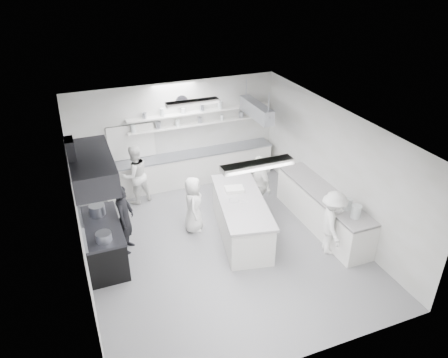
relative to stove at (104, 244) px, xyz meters
name	(u,v)px	position (x,y,z in m)	size (l,w,h in m)	color
floor	(220,244)	(2.60, -0.40, -0.46)	(6.00, 7.00, 0.02)	gray
ceiling	(219,125)	(2.60, -0.40, 2.56)	(6.00, 7.00, 0.02)	white
wall_back	(176,133)	(2.60, 3.10, 1.05)	(6.00, 0.04, 3.00)	silver
wall_front	(302,294)	(2.60, -3.90, 1.05)	(6.00, 0.04, 3.00)	silver
wall_left	(79,217)	(-0.40, -0.40, 1.05)	(0.04, 7.00, 3.00)	silver
wall_right	(335,167)	(5.60, -0.40, 1.05)	(0.04, 7.00, 3.00)	silver
stove	(104,244)	(0.00, 0.00, 0.00)	(0.80, 1.80, 0.90)	black
exhaust_hood	(91,167)	(0.00, 0.00, 1.90)	(0.85, 2.00, 0.50)	#2C2C31
back_counter	(191,168)	(2.90, 2.80, 0.01)	(5.00, 0.60, 0.92)	silver
shelf_lower	(200,123)	(3.30, 2.97, 1.30)	(4.20, 0.26, 0.04)	silver
shelf_upper	(200,112)	(3.30, 2.97, 1.65)	(4.20, 0.26, 0.04)	silver
pass_through_window	(131,142)	(1.30, 3.08, 1.00)	(1.30, 0.04, 1.00)	black
wall_clock	(182,101)	(2.80, 3.06, 2.00)	(0.32, 0.32, 0.05)	white
right_counter	(322,210)	(5.25, -0.60, 0.02)	(0.74, 3.30, 0.94)	silver
pot_rack	(256,110)	(4.60, 2.00, 1.85)	(0.30, 1.60, 0.40)	#9CA0AA
light_fixture_front	(257,165)	(2.60, -2.20, 2.49)	(1.30, 0.25, 0.10)	silver
light_fixture_rear	(193,103)	(2.60, 1.40, 2.49)	(1.30, 0.25, 0.10)	silver
prep_island	(241,218)	(3.21, -0.23, 0.03)	(0.97, 2.59, 0.96)	silver
stove_pot	(97,211)	(0.00, 0.44, 0.60)	(0.35, 0.35, 0.29)	#9CA0AA
cook_stove	(125,219)	(0.54, 0.23, 0.39)	(0.61, 0.40, 1.68)	black
cook_back	(135,175)	(1.18, 2.26, 0.38)	(0.81, 0.63, 1.66)	white
cook_island_left	(193,204)	(2.23, 0.43, 0.27)	(0.70, 0.46, 1.44)	white
cook_island_right	(259,184)	(4.06, 0.60, 0.37)	(0.96, 0.40, 1.63)	white
cook_right	(332,223)	(4.85, -1.56, 0.33)	(1.01, 0.58, 1.56)	white
bowl_island_a	(234,201)	(3.03, -0.20, 0.53)	(0.23, 0.23, 0.06)	#9CA0AA
bowl_island_b	(244,203)	(3.21, -0.34, 0.53)	(0.18, 0.18, 0.06)	silver
bowl_right	(337,211)	(5.03, -1.42, 0.52)	(0.27, 0.27, 0.07)	silver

